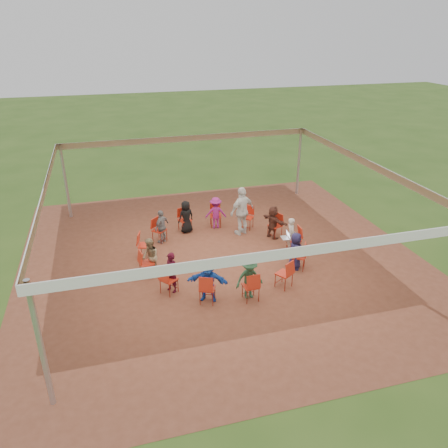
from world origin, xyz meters
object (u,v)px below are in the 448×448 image
object	(u,v)px
person_seated_2	(216,213)
chair_12	(299,256)
chair_7	(147,263)
chair_11	(284,274)
person_seated_7	(208,281)
chair_4	(185,220)
person_seated_0	(291,235)
person_seated_5	(150,257)
cable_coil	(231,260)
chair_10	(251,286)
chair_1	(275,226)
chair_9	(207,288)
person_seated_3	(186,217)
person_seated_8	(249,279)
person_seated_1	(273,222)
person_seated_6	(171,273)
chair_3	(216,216)
person_seated_4	(162,226)
chair_0	(294,239)
chair_2	(247,218)
person_seated_9	(295,251)
chair_5	(159,230)
standing_person	(242,211)
laptop	(287,236)
chair_6	(145,245)
chair_8	(169,279)

from	to	relation	value
person_seated_2	chair_12	bearing A→B (deg)	125.57
chair_7	chair_11	xyz separation A→B (m)	(3.84, -1.72, 0.00)
chair_12	person_seated_7	size ratio (longest dim) A/B	0.73
chair_4	chair_12	xyz separation A→B (m)	(2.95, -3.76, 0.00)
chair_4	person_seated_0	xyz separation A→B (m)	(3.20, -2.59, 0.18)
person_seated_5	cable_coil	xyz separation A→B (m)	(2.65, 0.22, -0.60)
chair_4	person_seated_7	xyz separation A→B (m)	(-0.23, -4.66, 0.18)
chair_10	person_seated_7	size ratio (longest dim) A/B	0.73
chair_1	chair_9	bearing A→B (deg)	110.77
chair_4	chair_12	distance (m)	4.78
person_seated_3	person_seated_8	xyz separation A→B (m)	(0.88, -4.76, 0.00)
person_seated_1	cable_coil	xyz separation A→B (m)	(-1.97, -1.23, -0.60)
chair_10	person_seated_6	size ratio (longest dim) A/B	0.73
chair_4	chair_11	bearing A→B (deg)	96.92
chair_3	person_seated_4	xyz separation A→B (m)	(-2.18, -0.79, 0.18)
chair_1	person_seated_2	xyz separation A→B (m)	(-1.89, 1.35, 0.18)
chair_0	chair_9	distance (m)	4.21
chair_3	person_seated_6	world-z (taller)	person_seated_6
person_seated_5	person_seated_7	bearing A→B (deg)	27.69
person_seated_5	cable_coil	distance (m)	2.73
chair_10	chair_12	xyz separation A→B (m)	(2.03, 1.23, 0.00)
person_seated_2	person_seated_6	bearing A→B (deg)	69.23
chair_2	chair_7	distance (m)	4.78
chair_9	chair_0	bearing A→B (deg)	55.38
person_seated_9	chair_2	bearing A→B (deg)	39.98
chair_9	person_seated_4	xyz separation A→B (m)	(-0.68, 4.05, 0.18)
cable_coil	person_seated_3	bearing A→B (deg)	111.06
person_seated_3	person_seated_6	world-z (taller)	same
chair_5	person_seated_9	size ratio (longest dim) A/B	0.73
chair_9	standing_person	distance (m)	4.59
chair_12	person_seated_3	bearing A→B (deg)	69.75
chair_5	chair_11	xyz separation A→B (m)	(3.13, -3.99, 0.00)
chair_5	chair_12	world-z (taller)	same
person_seated_1	standing_person	world-z (taller)	standing_person
chair_5	person_seated_4	xyz separation A→B (m)	(0.08, -0.08, 0.18)
chair_5	laptop	size ratio (longest dim) A/B	2.48
chair_2	person_seated_6	xyz separation A→B (m)	(-3.49, -3.52, 0.18)
chair_6	chair_11	bearing A→B (deg)	69.23
person_seated_0	person_seated_1	distance (m)	1.17
person_seated_8	person_seated_1	bearing A→B (deg)	55.38
person_seated_4	standing_person	size ratio (longest dim) A/B	0.67
chair_4	chair_11	size ratio (longest dim) A/B	1.00
chair_8	chair_0	bearing A→B (deg)	69.23
chair_10	person_seated_6	distance (m)	2.33
chair_5	person_seated_4	distance (m)	0.21
chair_6	person_seated_0	size ratio (longest dim) A/B	0.73
chair_10	chair_8	bearing A→B (deg)	152.31
person_seated_4	person_seated_6	size ratio (longest dim) A/B	1.00
chair_1	chair_6	bearing A→B (deg)	69.23
chair_9	person_seated_1	world-z (taller)	person_seated_1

